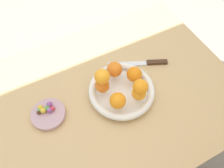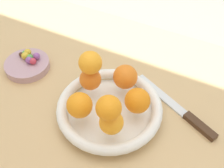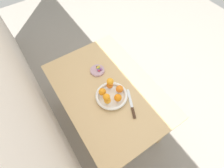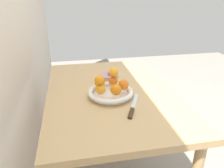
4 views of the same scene
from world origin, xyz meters
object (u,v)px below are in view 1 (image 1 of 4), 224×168
at_px(orange_5, 102,77).
at_px(candy_ball_6, 40,110).
at_px(dining_table, 103,108).
at_px(candy_ball_3, 39,112).
at_px(orange_0, 135,75).
at_px(knife, 143,63).
at_px(orange_3, 118,101).
at_px(candy_ball_1, 41,107).
at_px(candy_ball_2, 52,108).
at_px(candy_ball_0, 43,110).
at_px(orange_2, 102,86).
at_px(candy_ball_7, 50,104).
at_px(orange_1, 114,69).
at_px(fruit_bowl, 121,91).
at_px(candy_dish, 49,114).
at_px(orange_6, 140,87).
at_px(candy_ball_5, 48,109).
at_px(orange_4, 139,93).
at_px(candy_ball_4, 49,110).

bearing_deg(orange_5, candy_ball_6, -7.22).
xyz_separation_m(dining_table, candy_ball_3, (0.24, -0.04, 0.12)).
bearing_deg(orange_0, knife, -141.36).
distance_m(orange_3, candy_ball_1, 0.29).
bearing_deg(candy_ball_2, candy_ball_0, -11.78).
xyz_separation_m(orange_2, candy_ball_7, (0.20, -0.04, -0.04)).
bearing_deg(candy_ball_1, orange_5, 170.99).
height_order(orange_3, candy_ball_7, orange_3).
bearing_deg(candy_ball_6, candy_ball_2, 159.03).
bearing_deg(orange_1, candy_ball_3, 3.35).
distance_m(orange_2, candy_ball_2, 0.20).
relative_size(fruit_bowl, candy_ball_6, 15.90).
bearing_deg(candy_dish, orange_0, 175.87).
xyz_separation_m(dining_table, orange_6, (-0.11, 0.08, 0.21)).
xyz_separation_m(candy_ball_5, knife, (-0.44, -0.04, -0.03)).
bearing_deg(orange_0, orange_5, -7.18).
relative_size(dining_table, candy_ball_2, 58.29).
xyz_separation_m(dining_table, orange_0, (-0.14, 0.00, 0.16)).
xyz_separation_m(orange_1, candy_ball_0, (0.31, 0.02, -0.04)).
distance_m(dining_table, candy_ball_6, 0.26).
bearing_deg(candy_ball_1, candy_ball_6, 48.15).
bearing_deg(orange_4, candy_ball_0, -18.68).
distance_m(orange_4, candy_ball_7, 0.33).
relative_size(fruit_bowl, orange_2, 4.75).
relative_size(orange_3, orange_6, 1.11).
bearing_deg(orange_5, fruit_bowl, 154.80).
distance_m(candy_dish, orange_6, 0.36).
relative_size(orange_4, knife, 0.22).
relative_size(candy_ball_2, candy_ball_5, 0.94).
xyz_separation_m(candy_ball_1, candy_ball_7, (-0.03, 0.00, -0.00)).
xyz_separation_m(orange_3, candy_ball_2, (0.22, -0.10, -0.04)).
relative_size(orange_2, candy_ball_4, 2.67).
relative_size(candy_ball_2, candy_ball_6, 1.16).
distance_m(orange_5, candy_ball_7, 0.23).
xyz_separation_m(candy_ball_0, candy_ball_6, (0.01, -0.01, -0.00)).
height_order(candy_ball_3, candy_ball_7, candy_ball_7).
xyz_separation_m(orange_6, candy_ball_4, (0.31, -0.11, -0.09)).
bearing_deg(orange_2, orange_5, -141.68).
relative_size(orange_5, candy_ball_0, 2.59).
relative_size(dining_table, candy_ball_3, 78.28).
bearing_deg(candy_ball_0, candy_ball_7, -154.17).
relative_size(fruit_bowl, candy_ball_3, 18.41).
distance_m(orange_5, candy_ball_1, 0.26).
distance_m(orange_4, candy_ball_5, 0.34).
bearing_deg(orange_1, orange_4, 102.76).
bearing_deg(candy_ball_3, orange_1, -176.65).
relative_size(orange_2, candy_ball_1, 2.64).
bearing_deg(candy_ball_3, knife, -175.87).
xyz_separation_m(dining_table, orange_4, (-0.11, 0.08, 0.16)).
distance_m(fruit_bowl, candy_ball_0, 0.30).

